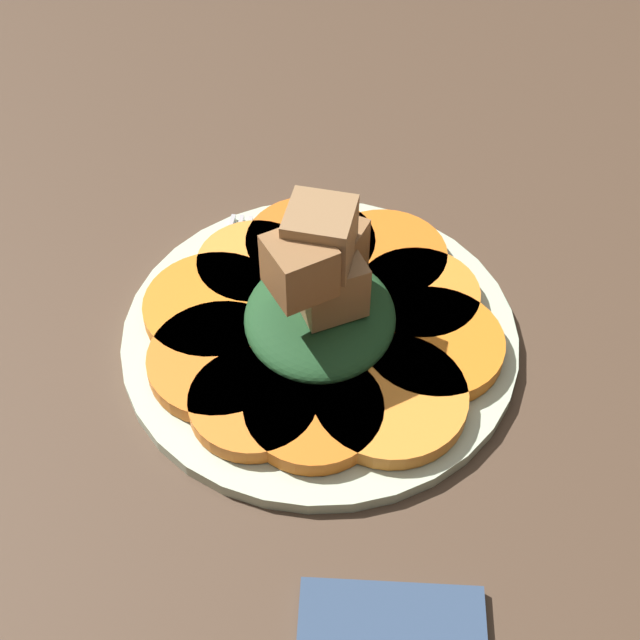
# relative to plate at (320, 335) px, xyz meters

# --- Properties ---
(table_slab) EXTENTS (1.20, 1.20, 0.02)m
(table_slab) POSITION_rel_plate_xyz_m (0.00, 0.00, -0.02)
(table_slab) COLOR #4C3828
(table_slab) RESTS_ON ground
(plate) EXTENTS (0.27, 0.27, 0.01)m
(plate) POSITION_rel_plate_xyz_m (0.00, 0.00, 0.00)
(plate) COLOR beige
(plate) RESTS_ON table_slab
(carrot_slice_0) EXTENTS (0.10, 0.10, 0.01)m
(carrot_slice_0) POSITION_rel_plate_xyz_m (0.04, -0.06, 0.01)
(carrot_slice_0) COLOR orange
(carrot_slice_0) RESTS_ON plate
(carrot_slice_1) EXTENTS (0.08, 0.08, 0.01)m
(carrot_slice_1) POSITION_rel_plate_xyz_m (0.07, -0.04, 0.01)
(carrot_slice_1) COLOR orange
(carrot_slice_1) RESTS_ON plate
(carrot_slice_2) EXTENTS (0.09, 0.09, 0.01)m
(carrot_slice_2) POSITION_rel_plate_xyz_m (0.07, 0.00, 0.01)
(carrot_slice_2) COLOR orange
(carrot_slice_2) RESTS_ON plate
(carrot_slice_3) EXTENTS (0.10, 0.10, 0.01)m
(carrot_slice_3) POSITION_rel_plate_xyz_m (0.06, 0.05, 0.01)
(carrot_slice_3) COLOR orange
(carrot_slice_3) RESTS_ON plate
(carrot_slice_4) EXTENTS (0.09, 0.09, 0.01)m
(carrot_slice_4) POSITION_rel_plate_xyz_m (0.01, 0.08, 0.01)
(carrot_slice_4) COLOR orange
(carrot_slice_4) RESTS_ON plate
(carrot_slice_5) EXTENTS (0.09, 0.09, 0.01)m
(carrot_slice_5) POSITION_rel_plate_xyz_m (-0.03, 0.07, 0.01)
(carrot_slice_5) COLOR orange
(carrot_slice_5) RESTS_ON plate
(carrot_slice_6) EXTENTS (0.09, 0.09, 0.01)m
(carrot_slice_6) POSITION_rel_plate_xyz_m (-0.07, 0.04, 0.01)
(carrot_slice_6) COLOR orange
(carrot_slice_6) RESTS_ON plate
(carrot_slice_7) EXTENTS (0.09, 0.09, 0.01)m
(carrot_slice_7) POSITION_rel_plate_xyz_m (-0.08, -0.01, 0.01)
(carrot_slice_7) COLOR orange
(carrot_slice_7) RESTS_ON plate
(carrot_slice_8) EXTENTS (0.08, 0.08, 0.01)m
(carrot_slice_8) POSITION_rel_plate_xyz_m (-0.05, -0.05, 0.01)
(carrot_slice_8) COLOR orange
(carrot_slice_8) RESTS_ON plate
(carrot_slice_9) EXTENTS (0.10, 0.10, 0.01)m
(carrot_slice_9) POSITION_rel_plate_xyz_m (-0.01, -0.07, 0.01)
(carrot_slice_9) COLOR orange
(carrot_slice_9) RESTS_ON plate
(center_pile) EXTENTS (0.11, 0.10, 0.11)m
(center_pile) POSITION_rel_plate_xyz_m (-0.00, 0.00, 0.04)
(center_pile) COLOR #1E4723
(center_pile) RESTS_ON plate
(fork) EXTENTS (0.19, 0.03, 0.00)m
(fork) POSITION_rel_plate_xyz_m (-0.02, -0.07, 0.01)
(fork) COLOR #B2B2B7
(fork) RESTS_ON plate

